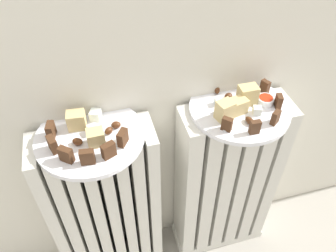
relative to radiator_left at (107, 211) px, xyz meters
name	(u,v)px	position (x,y,z in m)	size (l,w,h in m)	color
radiator_left	(107,211)	(0.00, 0.00, 0.00)	(0.32, 0.12, 0.63)	silver
radiator_right	(225,184)	(0.38, 0.00, 0.00)	(0.32, 0.12, 0.63)	silver
plate_left	(90,137)	(0.00, 0.00, 0.32)	(0.26, 0.26, 0.01)	white
plate_right	(239,109)	(0.38, 0.00, 0.32)	(0.26, 0.26, 0.01)	white
dark_cake_slice_left_0	(51,130)	(-0.08, 0.02, 0.35)	(0.03, 0.02, 0.04)	#472B19
dark_cake_slice_left_1	(53,144)	(-0.08, -0.03, 0.35)	(0.03, 0.02, 0.04)	#472B19
dark_cake_slice_left_2	(66,155)	(-0.05, -0.07, 0.35)	(0.03, 0.02, 0.04)	#472B19
dark_cake_slice_left_3	(87,157)	(-0.01, -0.09, 0.35)	(0.03, 0.02, 0.04)	#472B19
dark_cake_slice_left_4	(109,150)	(0.04, -0.08, 0.35)	(0.03, 0.02, 0.04)	#472B19
dark_cake_slice_left_5	(123,138)	(0.07, -0.05, 0.35)	(0.03, 0.02, 0.04)	#472B19
marble_cake_slice_left_0	(96,137)	(0.01, -0.03, 0.35)	(0.04, 0.03, 0.04)	tan
marble_cake_slice_left_1	(76,120)	(-0.02, 0.03, 0.35)	(0.04, 0.03, 0.04)	tan
turkish_delight_left_0	(93,129)	(0.01, 0.01, 0.34)	(0.02, 0.02, 0.02)	white
turkish_delight_left_1	(96,115)	(0.02, 0.05, 0.34)	(0.03, 0.03, 0.03)	white
medjool_date_left_0	(116,125)	(0.06, 0.01, 0.34)	(0.02, 0.02, 0.02)	#4C2814
medjool_date_left_1	(77,142)	(-0.03, -0.02, 0.34)	(0.02, 0.02, 0.02)	#4C2814
medjool_date_left_2	(109,131)	(0.04, -0.01, 0.34)	(0.02, 0.02, 0.02)	#4C2814
dark_cake_slice_right_0	(227,124)	(0.32, -0.07, 0.35)	(0.02, 0.01, 0.04)	#472B19
dark_cake_slice_right_1	(255,127)	(0.38, -0.10, 0.35)	(0.02, 0.01, 0.04)	#472B19
dark_cake_slice_right_2	(276,118)	(0.44, -0.08, 0.35)	(0.02, 0.01, 0.04)	#472B19
dark_cake_slice_right_3	(279,101)	(0.48, -0.03, 0.35)	(0.02, 0.01, 0.04)	#472B19
dark_cake_slice_right_4	(265,87)	(0.47, 0.04, 0.35)	(0.02, 0.01, 0.04)	#472B19
marble_cake_slice_right_0	(248,95)	(0.41, 0.01, 0.35)	(0.05, 0.03, 0.05)	tan
marble_cake_slice_right_1	(225,111)	(0.33, -0.03, 0.35)	(0.04, 0.03, 0.05)	tan
marble_cake_slice_right_2	(237,106)	(0.37, -0.02, 0.35)	(0.04, 0.04, 0.04)	tan
turkish_delight_right_0	(219,101)	(0.33, 0.02, 0.34)	(0.02, 0.02, 0.02)	white
turkish_delight_right_1	(257,110)	(0.41, -0.03, 0.34)	(0.02, 0.02, 0.02)	white
medjool_date_right_0	(228,96)	(0.37, 0.04, 0.34)	(0.02, 0.02, 0.02)	#4C2814
medjool_date_right_1	(250,121)	(0.38, -0.06, 0.34)	(0.03, 0.02, 0.01)	#4C2814
medjool_date_right_2	(249,91)	(0.43, 0.04, 0.34)	(0.03, 0.01, 0.02)	#4C2814
medjool_date_right_3	(217,90)	(0.35, 0.07, 0.34)	(0.03, 0.01, 0.02)	#4C2814
jam_bowl_right	(265,100)	(0.45, 0.00, 0.34)	(0.04, 0.04, 0.02)	white
fork	(223,115)	(0.33, -0.02, 0.33)	(0.05, 0.11, 0.00)	silver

